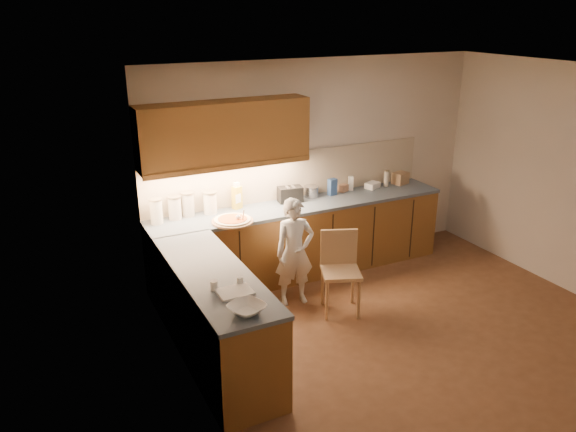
% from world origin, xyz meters
% --- Properties ---
extents(room, '(4.54, 4.50, 2.62)m').
position_xyz_m(room, '(0.00, 0.00, 1.68)').
color(room, brown).
rests_on(room, ground).
extents(l_counter, '(3.77, 2.62, 0.92)m').
position_xyz_m(l_counter, '(-0.92, 1.25, 0.46)').
color(l_counter, brown).
rests_on(l_counter, ground).
extents(backsplash, '(3.75, 0.02, 0.58)m').
position_xyz_m(backsplash, '(-0.38, 1.99, 1.21)').
color(backsplash, '#B9AA90').
rests_on(backsplash, l_counter).
extents(upper_cabinets, '(1.95, 0.36, 0.73)m').
position_xyz_m(upper_cabinets, '(-1.27, 1.82, 1.85)').
color(upper_cabinets, brown).
rests_on(upper_cabinets, ground).
extents(pizza_on_board, '(0.46, 0.46, 0.19)m').
position_xyz_m(pizza_on_board, '(-1.34, 1.49, 0.94)').
color(pizza_on_board, tan).
rests_on(pizza_on_board, l_counter).
extents(child, '(0.48, 0.35, 1.23)m').
position_xyz_m(child, '(-0.78, 1.07, 0.61)').
color(child, silver).
rests_on(child, ground).
extents(wooden_chair, '(0.52, 0.52, 0.90)m').
position_xyz_m(wooden_chair, '(-0.41, 0.72, 0.52)').
color(wooden_chair, tan).
rests_on(wooden_chair, ground).
extents(mixing_bowl, '(0.36, 0.36, 0.07)m').
position_xyz_m(mixing_bowl, '(-1.95, -0.40, 0.95)').
color(mixing_bowl, white).
rests_on(mixing_bowl, l_counter).
extents(canister_a, '(0.14, 0.14, 0.29)m').
position_xyz_m(canister_a, '(-2.10, 1.82, 1.07)').
color(canister_a, white).
rests_on(canister_a, l_counter).
extents(canister_b, '(0.15, 0.15, 0.27)m').
position_xyz_m(canister_b, '(-1.88, 1.87, 1.06)').
color(canister_b, silver).
rests_on(canister_b, l_counter).
extents(canister_c, '(0.15, 0.15, 0.28)m').
position_xyz_m(canister_c, '(-1.72, 1.90, 1.06)').
color(canister_c, beige).
rests_on(canister_c, l_counter).
extents(canister_d, '(0.16, 0.16, 0.26)m').
position_xyz_m(canister_d, '(-1.47, 1.87, 1.05)').
color(canister_d, white).
rests_on(canister_d, l_counter).
extents(oil_jug, '(0.13, 0.11, 0.32)m').
position_xyz_m(oil_jug, '(-1.13, 1.89, 1.07)').
color(oil_jug, gold).
rests_on(oil_jug, l_counter).
extents(toaster, '(0.31, 0.21, 0.19)m').
position_xyz_m(toaster, '(-0.46, 1.84, 1.01)').
color(toaster, black).
rests_on(toaster, l_counter).
extents(steel_pot, '(0.19, 0.19, 0.14)m').
position_xyz_m(steel_pot, '(-0.14, 1.88, 0.99)').
color(steel_pot, '#A1A2A6').
rests_on(steel_pot, l_counter).
extents(blue_box, '(0.11, 0.09, 0.21)m').
position_xyz_m(blue_box, '(0.14, 1.83, 1.03)').
color(blue_box, '#2F508D').
rests_on(blue_box, l_counter).
extents(card_box_a, '(0.15, 0.13, 0.09)m').
position_xyz_m(card_box_a, '(0.34, 1.90, 0.96)').
color(card_box_a, tan).
rests_on(card_box_a, l_counter).
extents(white_bottle, '(0.08, 0.08, 0.18)m').
position_xyz_m(white_bottle, '(0.46, 1.90, 1.01)').
color(white_bottle, white).
rests_on(white_bottle, l_counter).
extents(flat_pack, '(0.23, 0.19, 0.08)m').
position_xyz_m(flat_pack, '(0.76, 1.85, 0.96)').
color(flat_pack, white).
rests_on(flat_pack, l_counter).
extents(tall_jar, '(0.07, 0.07, 0.22)m').
position_xyz_m(tall_jar, '(0.96, 1.83, 1.03)').
color(tall_jar, beige).
rests_on(tall_jar, l_counter).
extents(card_box_b, '(0.24, 0.21, 0.16)m').
position_xyz_m(card_box_b, '(1.21, 1.84, 1.00)').
color(card_box_b, tan).
rests_on(card_box_b, l_counter).
extents(dough_cloth, '(0.29, 0.23, 0.02)m').
position_xyz_m(dough_cloth, '(-1.92, -0.06, 0.93)').
color(dough_cloth, silver).
rests_on(dough_cloth, l_counter).
extents(spice_jar_a, '(0.07, 0.07, 0.08)m').
position_xyz_m(spice_jar_a, '(-2.05, 0.07, 0.96)').
color(spice_jar_a, white).
rests_on(spice_jar_a, l_counter).
extents(spice_jar_b, '(0.06, 0.06, 0.07)m').
position_xyz_m(spice_jar_b, '(-1.82, 0.06, 0.96)').
color(spice_jar_b, white).
rests_on(spice_jar_b, l_counter).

